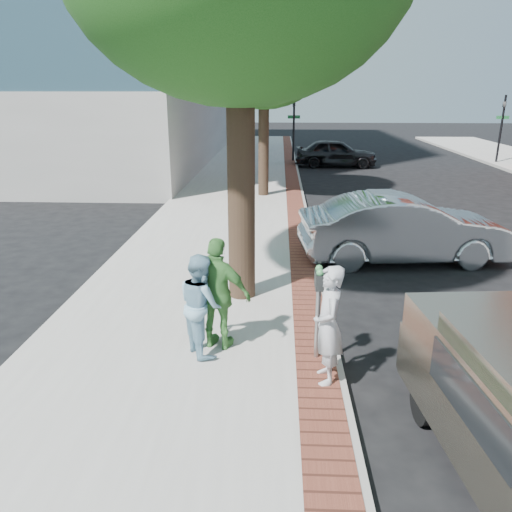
# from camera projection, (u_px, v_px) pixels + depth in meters

# --- Properties ---
(ground) EXTENTS (120.00, 120.00, 0.00)m
(ground) POSITION_uv_depth(u_px,v_px,m) (270.00, 348.00, 8.25)
(ground) COLOR black
(ground) RESTS_ON ground
(sidewalk) EXTENTS (5.00, 60.00, 0.15)m
(sidewalk) POSITION_uv_depth(u_px,v_px,m) (228.00, 222.00, 15.87)
(sidewalk) COLOR #9E9991
(sidewalk) RESTS_ON ground
(brick_strip) EXTENTS (0.60, 60.00, 0.01)m
(brick_strip) POSITION_uv_depth(u_px,v_px,m) (297.00, 220.00, 15.75)
(brick_strip) COLOR brown
(brick_strip) RESTS_ON sidewalk
(curb) EXTENTS (0.10, 60.00, 0.15)m
(curb) POSITION_uv_depth(u_px,v_px,m) (308.00, 223.00, 15.76)
(curb) COLOR gray
(curb) RESTS_ON ground
(office_base) EXTENTS (18.20, 22.20, 4.00)m
(office_base) POSITION_uv_depth(u_px,v_px,m) (55.00, 127.00, 29.03)
(office_base) COLOR gray
(office_base) RESTS_ON ground
(signal_near) EXTENTS (0.70, 0.15, 3.80)m
(signal_near) POSITION_uv_depth(u_px,v_px,m) (294.00, 123.00, 28.34)
(signal_near) COLOR black
(signal_near) RESTS_ON ground
(signal_far) EXTENTS (0.70, 0.15, 3.80)m
(signal_far) POSITION_uv_depth(u_px,v_px,m) (502.00, 124.00, 27.83)
(signal_far) COLOR black
(signal_far) RESTS_ON ground
(tree_far) EXTENTS (4.80, 4.80, 7.14)m
(tree_far) POSITION_uv_depth(u_px,v_px,m) (264.00, 54.00, 17.96)
(tree_far) COLOR black
(tree_far) RESTS_ON sidewalk
(parking_meter) EXTENTS (0.12, 0.32, 1.47)m
(parking_meter) POSITION_uv_depth(u_px,v_px,m) (319.00, 294.00, 7.35)
(parking_meter) COLOR gray
(parking_meter) RESTS_ON sidewalk
(person_gray) EXTENTS (0.45, 0.65, 1.71)m
(person_gray) POSITION_uv_depth(u_px,v_px,m) (328.00, 325.00, 6.81)
(person_gray) COLOR #AEAEB3
(person_gray) RESTS_ON sidewalk
(person_officer) EXTENTS (0.92, 0.98, 1.60)m
(person_officer) POSITION_uv_depth(u_px,v_px,m) (201.00, 304.00, 7.61)
(person_officer) COLOR #7EACC2
(person_officer) RESTS_ON sidewalk
(person_green) EXTENTS (1.14, 0.74, 1.81)m
(person_green) POSITION_uv_depth(u_px,v_px,m) (218.00, 294.00, 7.72)
(person_green) COLOR #4C9242
(person_green) RESTS_ON sidewalk
(sedan_silver) EXTENTS (5.16, 2.24, 1.65)m
(sedan_silver) POSITION_uv_depth(u_px,v_px,m) (403.00, 229.00, 12.22)
(sedan_silver) COLOR silver
(sedan_silver) RESTS_ON ground
(bg_car) EXTENTS (4.51, 1.98, 1.51)m
(bg_car) POSITION_uv_depth(u_px,v_px,m) (336.00, 153.00, 27.47)
(bg_car) COLOR black
(bg_car) RESTS_ON ground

